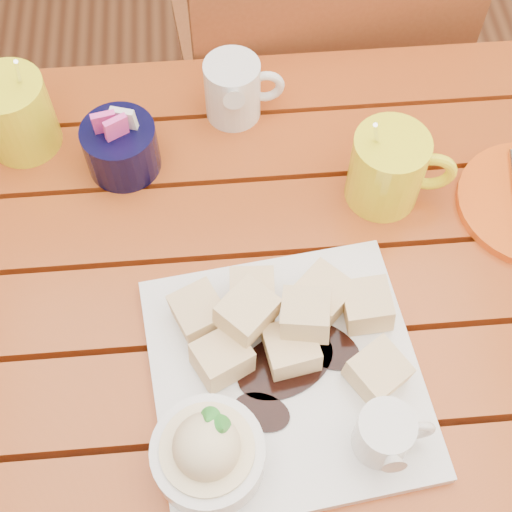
{
  "coord_description": "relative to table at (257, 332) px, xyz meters",
  "views": [
    {
      "loc": [
        -0.03,
        -0.39,
        1.51
      ],
      "look_at": [
        -0.0,
        0.01,
        0.82
      ],
      "focal_mm": 50.0,
      "sensor_mm": 36.0,
      "label": 1
    }
  ],
  "objects": [
    {
      "name": "ground",
      "position": [
        0.0,
        -0.0,
        -0.64
      ],
      "size": [
        5.0,
        5.0,
        0.0
      ],
      "primitive_type": "plane",
      "color": "#522917",
      "rests_on": "ground"
    },
    {
      "name": "table",
      "position": [
        0.0,
        0.0,
        0.0
      ],
      "size": [
        1.2,
        0.79,
        0.75
      ],
      "color": "#953C13",
      "rests_on": "ground"
    },
    {
      "name": "dessert_plate",
      "position": [
        0.0,
        -0.13,
        0.14
      ],
      "size": [
        0.33,
        0.33,
        0.12
      ],
      "rotation": [
        0.0,
        0.0,
        0.12
      ],
      "color": "white",
      "rests_on": "table"
    },
    {
      "name": "coffee_mug_left",
      "position": [
        -0.3,
        0.26,
        0.16
      ],
      "size": [
        0.14,
        0.1,
        0.16
      ],
      "rotation": [
        0.0,
        0.0,
        0.14
      ],
      "color": "#FFF520",
      "rests_on": "table"
    },
    {
      "name": "coffee_mug_right",
      "position": [
        0.18,
        0.14,
        0.16
      ],
      "size": [
        0.13,
        0.09,
        0.16
      ],
      "rotation": [
        0.0,
        0.0,
        -0.16
      ],
      "color": "#FFF520",
      "rests_on": "table"
    },
    {
      "name": "cream_pitcher",
      "position": [
        -0.01,
        0.29,
        0.16
      ],
      "size": [
        0.11,
        0.09,
        0.09
      ],
      "rotation": [
        0.0,
        0.0,
        0.01
      ],
      "color": "white",
      "rests_on": "table"
    },
    {
      "name": "sugar_caddy",
      "position": [
        -0.16,
        0.21,
        0.15
      ],
      "size": [
        0.1,
        0.1,
        0.11
      ],
      "color": "black",
      "rests_on": "table"
    },
    {
      "name": "chair_far",
      "position": [
        0.15,
        0.56,
        -0.1
      ],
      "size": [
        0.51,
        0.51,
        0.97
      ],
      "rotation": [
        0.0,
        0.0,
        3.26
      ],
      "color": "brown",
      "rests_on": "ground"
    }
  ]
}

